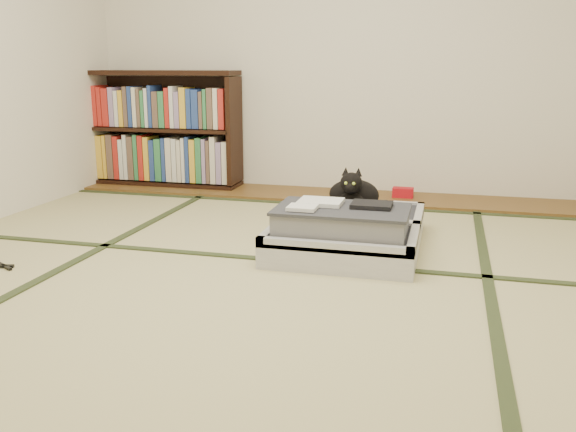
# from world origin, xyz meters

# --- Properties ---
(floor) EXTENTS (4.50, 4.50, 0.00)m
(floor) POSITION_xyz_m (0.00, 0.00, 0.00)
(floor) COLOR #C5BF83
(floor) RESTS_ON ground
(wood_strip) EXTENTS (4.00, 0.50, 0.02)m
(wood_strip) POSITION_xyz_m (0.00, 2.00, 0.01)
(wood_strip) COLOR brown
(wood_strip) RESTS_ON ground
(red_item) EXTENTS (0.15, 0.09, 0.07)m
(red_item) POSITION_xyz_m (0.48, 2.03, 0.06)
(red_item) COLOR #B30E18
(red_item) RESTS_ON wood_strip
(tatami_borders) EXTENTS (4.00, 4.50, 0.01)m
(tatami_borders) POSITION_xyz_m (0.00, 0.49, 0.00)
(tatami_borders) COLOR #2D381E
(tatami_borders) RESTS_ON ground
(bookcase) EXTENTS (1.28, 0.29, 0.92)m
(bookcase) POSITION_xyz_m (-1.46, 2.07, 0.45)
(bookcase) COLOR black
(bookcase) RESTS_ON wood_strip
(suitcase) EXTENTS (0.75, 1.00, 0.30)m
(suitcase) POSITION_xyz_m (0.29, 0.70, 0.10)
(suitcase) COLOR silver
(suitcase) RESTS_ON floor
(cat) EXTENTS (0.33, 0.34, 0.27)m
(cat) POSITION_xyz_m (0.27, 0.99, 0.25)
(cat) COLOR black
(cat) RESTS_ON suitcase
(cable_coil) EXTENTS (0.10, 0.10, 0.03)m
(cable_coil) POSITION_xyz_m (0.45, 1.02, 0.16)
(cable_coil) COLOR white
(cable_coil) RESTS_ON suitcase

